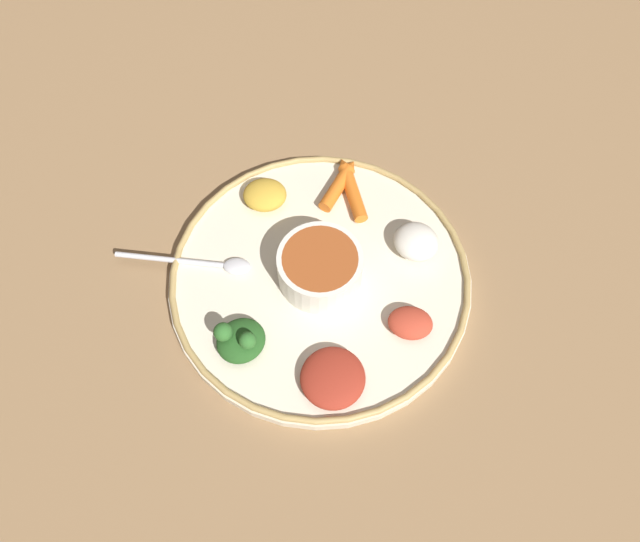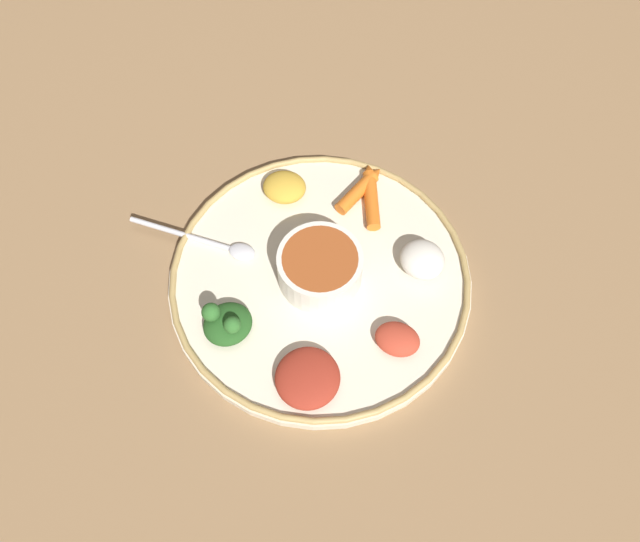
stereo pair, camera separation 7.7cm
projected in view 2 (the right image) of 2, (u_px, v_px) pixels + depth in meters
name	position (u px, v px, depth m)	size (l,w,h in m)	color
ground_plane	(320.00, 282.00, 0.80)	(2.40, 2.40, 0.00)	olive
platter	(320.00, 280.00, 0.79)	(0.37, 0.37, 0.01)	beige
platter_rim	(320.00, 276.00, 0.79)	(0.37, 0.37, 0.01)	tan
center_bowl	(320.00, 267.00, 0.77)	(0.10, 0.10, 0.05)	silver
spoon	(212.00, 243.00, 0.81)	(0.14, 0.12, 0.01)	silver
greens_pile	(226.00, 323.00, 0.74)	(0.07, 0.07, 0.04)	#23511E
carrot_near_spoon	(371.00, 196.00, 0.84)	(0.05, 0.10, 0.02)	orange
carrot_outer	(360.00, 190.00, 0.84)	(0.08, 0.06, 0.02)	orange
mound_rice_white	(422.00, 259.00, 0.78)	(0.06, 0.05, 0.03)	silver
mound_beet	(308.00, 378.00, 0.71)	(0.07, 0.07, 0.02)	maroon
mound_berbere_red	(397.00, 339.00, 0.74)	(0.05, 0.04, 0.02)	#B73D28
mound_lentil_yellow	(285.00, 187.00, 0.84)	(0.06, 0.05, 0.03)	gold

